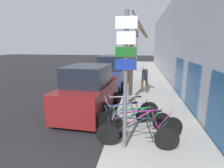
% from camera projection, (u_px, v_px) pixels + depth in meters
% --- Properties ---
extents(ground_plane, '(80.00, 80.00, 0.00)m').
position_uv_depth(ground_plane, '(113.00, 86.00, 13.02)').
color(ground_plane, black).
extents(sidewalk_curb, '(3.20, 32.00, 0.15)m').
position_uv_depth(sidewalk_curb, '(147.00, 79.00, 15.29)').
color(sidewalk_curb, '#9E9B93').
rests_on(sidewalk_curb, ground).
extents(building_facade, '(0.23, 32.00, 6.50)m').
position_uv_depth(building_facade, '(171.00, 42.00, 14.27)').
color(building_facade, '#B2B7C1').
rests_on(building_facade, ground).
extents(signpost, '(0.54, 0.13, 3.68)m').
position_uv_depth(signpost, '(126.00, 76.00, 4.55)').
color(signpost, '#595B60').
rests_on(signpost, sidewalk_curb).
extents(bicycle_0, '(2.32, 0.44, 0.93)m').
position_uv_depth(bicycle_0, '(137.00, 135.00, 4.88)').
color(bicycle_0, black).
rests_on(bicycle_0, sidewalk_curb).
extents(bicycle_1, '(2.45, 0.73, 0.98)m').
position_uv_depth(bicycle_1, '(143.00, 128.00, 5.27)').
color(bicycle_1, black).
rests_on(bicycle_1, sidewalk_curb).
extents(bicycle_2, '(2.17, 0.75, 0.87)m').
position_uv_depth(bicycle_2, '(138.00, 121.00, 5.80)').
color(bicycle_2, black).
rests_on(bicycle_2, sidewalk_curb).
extents(bicycle_3, '(1.91, 1.01, 0.86)m').
position_uv_depth(bicycle_3, '(125.00, 116.00, 6.28)').
color(bicycle_3, black).
rests_on(bicycle_3, sidewalk_curb).
extents(bicycle_4, '(2.40, 0.56, 0.98)m').
position_uv_depth(bicycle_4, '(127.00, 109.00, 6.76)').
color(bicycle_4, black).
rests_on(bicycle_4, sidewalk_curb).
extents(parked_car_0, '(2.21, 4.31, 2.15)m').
position_uv_depth(parked_car_0, '(89.00, 91.00, 7.82)').
color(parked_car_0, maroon).
rests_on(parked_car_0, ground).
extents(parked_car_1, '(2.04, 4.82, 2.27)m').
position_uv_depth(parked_car_1, '(112.00, 73.00, 12.89)').
color(parked_car_1, navy).
rests_on(parked_car_1, ground).
extents(pedestrian_near, '(0.41, 0.35, 1.60)m').
position_uv_depth(pedestrian_near, '(145.00, 78.00, 10.58)').
color(pedestrian_near, '#4C3D2D').
rests_on(pedestrian_near, sidewalk_curb).
extents(street_tree, '(0.87, 1.25, 4.43)m').
position_uv_depth(street_tree, '(132.00, 64.00, 8.48)').
color(street_tree, '#3D2D23').
rests_on(street_tree, sidewalk_curb).
extents(traffic_light, '(0.20, 0.30, 4.50)m').
position_uv_depth(traffic_light, '(137.00, 45.00, 18.83)').
color(traffic_light, '#595B60').
rests_on(traffic_light, sidewalk_curb).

